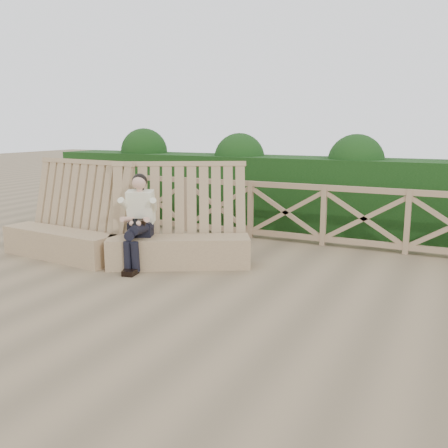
% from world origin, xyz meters
% --- Properties ---
extents(ground, '(60.00, 60.00, 0.00)m').
position_xyz_m(ground, '(0.00, 0.00, 0.00)').
color(ground, brown).
rests_on(ground, ground).
extents(bench, '(4.19, 1.73, 1.60)m').
position_xyz_m(bench, '(-1.92, 1.01, 0.40)').
color(bench, '#88684E').
rests_on(bench, ground).
extents(woman, '(0.55, 0.90, 1.43)m').
position_xyz_m(woman, '(-1.43, 0.88, 0.77)').
color(woman, black).
rests_on(woman, ground).
extents(guardrail, '(10.10, 0.09, 1.10)m').
position_xyz_m(guardrail, '(0.00, 3.50, 0.55)').
color(guardrail, '#957557').
rests_on(guardrail, ground).
extents(hedge, '(12.00, 1.20, 1.50)m').
position_xyz_m(hedge, '(0.00, 4.70, 0.75)').
color(hedge, black).
rests_on(hedge, ground).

